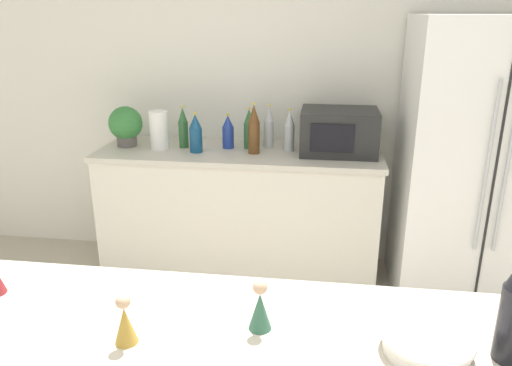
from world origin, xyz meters
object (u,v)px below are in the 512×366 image
at_px(back_bottle_0, 254,130).
at_px(back_bottle_2, 289,131).
at_px(microwave, 339,132).
at_px(back_bottle_1, 183,128).
at_px(back_bottle_3, 249,129).
at_px(refrigerator, 475,164).
at_px(back_bottle_5, 269,127).
at_px(back_bottle_4, 228,132).
at_px(fruit_bowl, 427,342).
at_px(wise_man_figurine_blue, 260,308).
at_px(wise_man_figurine_purple, 125,322).
at_px(paper_towel_roll, 159,130).
at_px(back_bottle_6, 196,134).
at_px(potted_plant, 126,125).

height_order(back_bottle_0, back_bottle_2, back_bottle_0).
distance_m(microwave, back_bottle_1, 1.02).
relative_size(back_bottle_0, back_bottle_3, 1.19).
relative_size(refrigerator, back_bottle_0, 5.37).
bearing_deg(back_bottle_2, back_bottle_5, 153.84).
bearing_deg(back_bottle_1, back_bottle_4, 4.34).
bearing_deg(fruit_bowl, wise_man_figurine_blue, 174.35).
relative_size(fruit_bowl, wise_man_figurine_purple, 1.65).
xyz_separation_m(paper_towel_roll, back_bottle_4, (0.44, 0.08, -0.02)).
bearing_deg(back_bottle_1, back_bottle_3, 4.60).
relative_size(back_bottle_6, wise_man_figurine_purple, 1.87).
height_order(back_bottle_0, back_bottle_3, back_bottle_0).
height_order(paper_towel_roll, back_bottle_4, paper_towel_roll).
xyz_separation_m(potted_plant, back_bottle_2, (1.09, 0.02, -0.01)).
bearing_deg(back_bottle_4, wise_man_figurine_blue, -76.98).
relative_size(back_bottle_3, wise_man_figurine_purple, 1.99).
xyz_separation_m(back_bottle_0, fruit_bowl, (0.70, -2.00, -0.05)).
bearing_deg(wise_man_figurine_purple, back_bottle_3, 90.33).
relative_size(refrigerator, back_bottle_5, 6.01).
relative_size(back_bottle_0, fruit_bowl, 1.43).
height_order(back_bottle_0, back_bottle_4, back_bottle_0).
xyz_separation_m(back_bottle_4, wise_man_figurine_blue, (0.48, -2.06, 0.03)).
bearing_deg(refrigerator, back_bottle_3, 174.91).
distance_m(paper_towel_roll, back_bottle_2, 0.85).
xyz_separation_m(paper_towel_roll, wise_man_figurine_purple, (0.59, -2.08, 0.01)).
distance_m(microwave, back_bottle_5, 0.46).
bearing_deg(refrigerator, back_bottle_4, 175.82).
xyz_separation_m(fruit_bowl, wise_man_figurine_purple, (-0.74, -0.06, 0.03)).
bearing_deg(fruit_bowl, back_bottle_2, 103.07).
bearing_deg(wise_man_figurine_blue, back_bottle_1, 110.78).
distance_m(back_bottle_2, back_bottle_5, 0.16).
relative_size(microwave, back_bottle_2, 1.73).
bearing_deg(fruit_bowl, potted_plant, 127.42).
distance_m(paper_towel_roll, wise_man_figurine_purple, 2.17).
relative_size(refrigerator, wise_man_figurine_blue, 12.16).
bearing_deg(back_bottle_6, wise_man_figurine_purple, -80.58).
xyz_separation_m(back_bottle_2, wise_man_figurine_purple, (-0.26, -2.14, 0.00)).
xyz_separation_m(refrigerator, back_bottle_0, (-1.36, 0.01, 0.17)).
bearing_deg(microwave, fruit_bowl, -85.35).
height_order(back_bottle_1, wise_man_figurine_blue, back_bottle_1).
xyz_separation_m(potted_plant, microwave, (1.41, 0.01, -0.00)).
distance_m(back_bottle_5, wise_man_figurine_purple, 2.22).
bearing_deg(refrigerator, microwave, 173.93).
xyz_separation_m(back_bottle_5, back_bottle_6, (-0.45, -0.18, -0.02)).
relative_size(back_bottle_4, wise_man_figurine_blue, 1.61).
distance_m(microwave, back_bottle_0, 0.54).
distance_m(back_bottle_3, wise_man_figurine_blue, 2.10).
xyz_separation_m(paper_towel_roll, back_bottle_2, (0.85, 0.06, 0.01)).
height_order(microwave, back_bottle_6, microwave).
height_order(paper_towel_roll, back_bottle_2, back_bottle_2).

